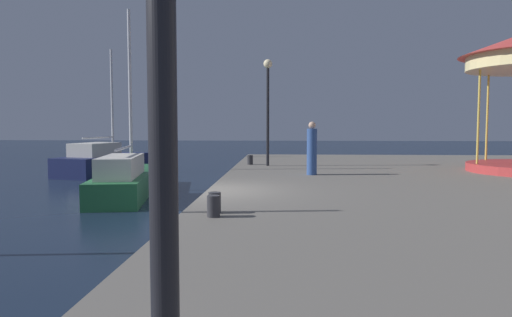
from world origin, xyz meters
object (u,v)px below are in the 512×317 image
(bollard_south, at_px, (215,203))
(lamp_post_mid_promenade, at_px, (268,93))
(sailboat_green, at_px, (127,179))
(person_mid_promenade, at_px, (312,150))
(bollard_center, at_px, (250,160))
(sailboat_navy, at_px, (102,162))
(bollard_north, at_px, (214,206))

(bollard_south, bearing_deg, lamp_post_mid_promenade, 86.22)
(sailboat_green, xyz_separation_m, person_mid_promenade, (6.47, -0.23, 1.07))
(sailboat_green, relative_size, bollard_center, 18.07)
(sailboat_navy, height_order, bollard_north, sailboat_navy)
(sailboat_green, relative_size, bollard_south, 18.07)
(bollard_north, height_order, bollard_center, same)
(sailboat_green, height_order, lamp_post_mid_promenade, sailboat_green)
(lamp_post_mid_promenade, height_order, bollard_north, lamp_post_mid_promenade)
(lamp_post_mid_promenade, relative_size, bollard_center, 10.85)
(sailboat_navy, relative_size, person_mid_promenade, 3.53)
(sailboat_navy, xyz_separation_m, bollard_center, (7.69, -3.26, 0.37))
(bollard_south, bearing_deg, bollard_north, -84.94)
(sailboat_green, bearing_deg, person_mid_promenade, -2.06)
(lamp_post_mid_promenade, bearing_deg, sailboat_navy, 155.70)
(sailboat_green, height_order, bollard_center, sailboat_green)
(bollard_center, height_order, person_mid_promenade, person_mid_promenade)
(person_mid_promenade, bearing_deg, sailboat_navy, 144.34)
(sailboat_navy, distance_m, lamp_post_mid_promenade, 9.79)
(lamp_post_mid_promenade, xyz_separation_m, bollard_north, (-0.66, -10.90, -2.76))
(sailboat_green, xyz_separation_m, bollard_center, (4.10, 3.72, 0.42))
(sailboat_navy, distance_m, sailboat_green, 7.85)
(bollard_south, height_order, bollard_center, same)
(lamp_post_mid_promenade, distance_m, bollard_south, 10.88)
(person_mid_promenade, bearing_deg, bollard_north, -106.77)
(sailboat_navy, height_order, lamp_post_mid_promenade, sailboat_navy)
(bollard_center, bearing_deg, sailboat_navy, 157.01)
(sailboat_navy, relative_size, lamp_post_mid_promenade, 1.46)
(sailboat_navy, xyz_separation_m, person_mid_promenade, (10.05, -7.21, 1.01))
(sailboat_green, distance_m, lamp_post_mid_promenade, 6.62)
(bollard_south, xyz_separation_m, bollard_center, (-0.07, 11.05, 0.00))
(bollard_south, bearing_deg, sailboat_navy, 118.46)
(lamp_post_mid_promenade, distance_m, person_mid_promenade, 4.31)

